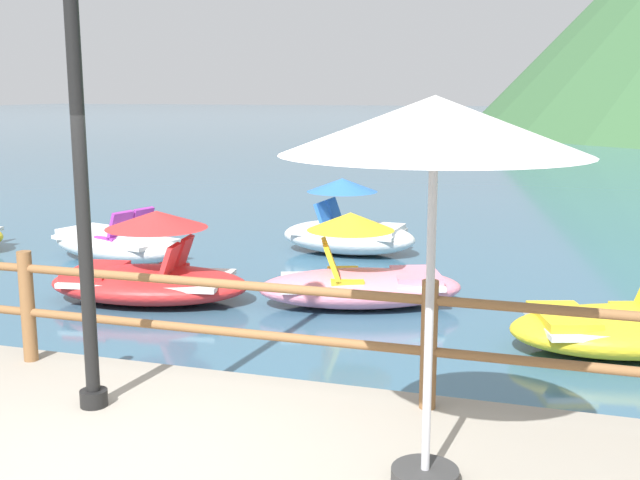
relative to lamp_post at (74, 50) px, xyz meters
name	(u,v)px	position (x,y,z in m)	size (l,w,h in m)	color
ground_plane	(514,141)	(0.63, 39.14, -2.93)	(200.00, 200.00, 0.00)	#38607A
dock_railing	(211,312)	(0.63, 0.69, -1.96)	(23.92, 0.12, 0.95)	brown
lamp_post	(74,50)	(0.00, 0.00, 0.00)	(0.28, 0.28, 4.21)	black
beach_umbrella	(434,131)	(2.50, -0.40, -0.49)	(1.70, 1.70, 2.24)	#B2B2B7
pedal_boat_1	(115,243)	(-3.55, 5.99, -2.65)	(2.73, 1.74, 0.86)	white
pedal_boat_3	(360,277)	(0.83, 4.57, -2.56)	(2.79, 1.95, 1.19)	pink
pedal_boat_4	(624,329)	(3.88, 3.66, -2.68)	(2.67, 1.97, 0.82)	yellow
pedal_boat_5	(149,272)	(-1.80, 3.98, -2.55)	(2.77, 1.75, 1.18)	red
pedal_boat_7	(348,229)	(-0.16, 7.64, -2.51)	(2.34, 1.38, 1.25)	white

